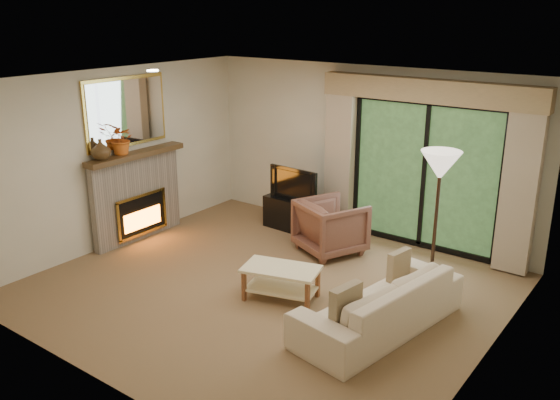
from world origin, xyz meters
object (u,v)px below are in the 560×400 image
Objects in this scene: armchair at (331,227)px; media_console at (297,214)px; coffee_table at (281,283)px; sofa at (379,303)px.

media_console is at bearing -2.32° from armchair.
media_console is 1.05m from armchair.
armchair is 0.94× the size of coffee_table.
sofa is (1.57, -1.52, -0.08)m from armchair.
coffee_table is at bearing 124.42° from armchair.
sofa reaches higher than media_console.
coffee_table is at bearing -76.61° from sofa.
media_console is at bearing 104.47° from coffee_table.
media_console is 0.48× the size of sofa.
media_console is 1.20× the size of armchair.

